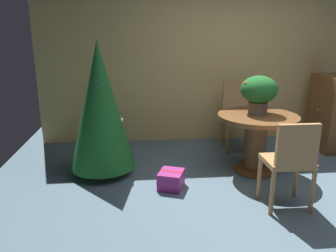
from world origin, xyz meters
TOP-DOWN VIEW (x-y plane):
  - ground_plane at (0.00, 0.00)m, footprint 6.60×6.60m
  - back_wall_panel at (0.00, 2.20)m, footprint 6.00×0.10m
  - round_dining_table at (0.00, 0.79)m, footprint 0.99×0.99m
  - flower_vase at (0.01, 0.86)m, footprint 0.45×0.45m
  - wooden_chair_near at (0.00, -0.15)m, footprint 0.45×0.39m
  - wooden_chair_far at (0.00, 1.65)m, footprint 0.44×0.43m
  - holiday_tree at (-1.92, 0.90)m, footprint 0.80×0.80m
  - gift_box_purple at (-1.11, 0.42)m, footprint 0.35×0.36m
  - wooden_cabinet at (1.43, 1.54)m, footprint 0.45×0.70m

SIDE VIEW (x-z plane):
  - ground_plane at x=0.00m, z-range 0.00..0.00m
  - gift_box_purple at x=-1.11m, z-range 0.00..0.20m
  - round_dining_table at x=0.00m, z-range 0.13..0.88m
  - wooden_chair_near at x=0.00m, z-range 0.07..0.99m
  - wooden_cabinet at x=1.43m, z-range 0.00..1.12m
  - wooden_chair_far at x=0.00m, z-range 0.06..1.08m
  - holiday_tree at x=-1.92m, z-range 0.05..1.70m
  - flower_vase at x=0.01m, z-range 0.79..1.26m
  - back_wall_panel at x=0.00m, z-range 0.00..2.60m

